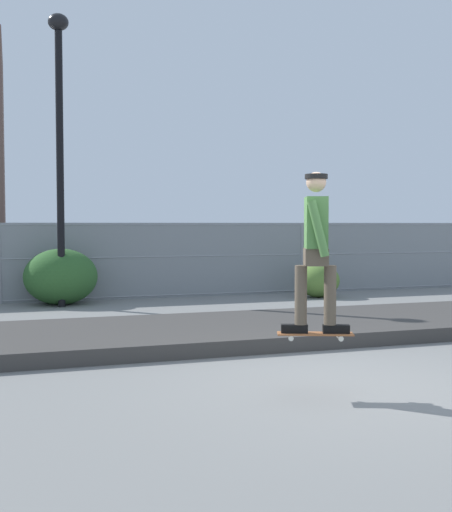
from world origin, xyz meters
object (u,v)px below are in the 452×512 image
object	(u,v)px
skater	(316,242)
street_lamp	(60,124)
shrub_right	(318,280)
skateboard	(315,334)
shrub_center	(61,277)

from	to	relation	value
skater	street_lamp	bearing A→B (deg)	103.37
skater	shrub_right	size ratio (longest dim) A/B	1.56
skateboard	skater	bearing A→B (deg)	-123.69
street_lamp	shrub_center	world-z (taller)	street_lamp
shrub_center	shrub_right	xyz separation A→B (m)	(6.18, -0.51, -0.21)
skateboard	street_lamp	bearing A→B (deg)	103.37
skater	skateboard	bearing A→B (deg)	56.31
skater	shrub_right	world-z (taller)	skater
street_lamp	shrub_right	world-z (taller)	street_lamp
skateboard	shrub_center	size ratio (longest dim) A/B	0.50
skateboard	shrub_right	world-z (taller)	shrub_right
street_lamp	shrub_center	size ratio (longest dim) A/B	3.87
skater	shrub_center	distance (m)	9.07
street_lamp	skateboard	bearing A→B (deg)	-76.63
street_lamp	shrub_right	xyz separation A→B (m)	(6.19, -0.13, -3.57)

